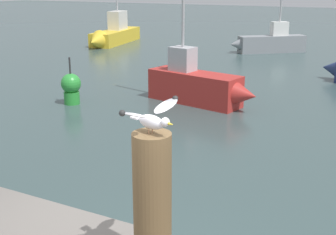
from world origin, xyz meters
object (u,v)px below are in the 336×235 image
(seagull, at_px, (152,118))
(boat_grey, at_px, (268,42))
(mooring_post, at_px, (152,203))
(boat_yellow, at_px, (113,35))
(boat_red, at_px, (200,85))
(channel_buoy, at_px, (71,87))

(seagull, distance_m, boat_grey, 19.70)
(mooring_post, xyz_separation_m, boat_yellow, (-12.80, 18.12, -1.26))
(boat_grey, relative_size, boat_yellow, 0.81)
(seagull, xyz_separation_m, boat_red, (-3.43, 8.76, -1.89))
(seagull, bearing_deg, boat_yellow, 125.25)
(seagull, xyz_separation_m, channel_buoy, (-6.65, 7.07, -1.95))
(mooring_post, relative_size, channel_buoy, 0.82)
(channel_buoy, bearing_deg, boat_yellow, 119.13)
(seagull, bearing_deg, boat_red, 111.39)
(boat_grey, xyz_separation_m, channel_buoy, (-2.28, -12.04, -0.02))
(boat_yellow, distance_m, channel_buoy, 12.65)
(boat_red, bearing_deg, channel_buoy, -152.39)
(mooring_post, height_order, channel_buoy, mooring_post)
(boat_yellow, height_order, boat_red, boat_red)
(boat_yellow, xyz_separation_m, boat_red, (9.38, -9.36, 0.03))
(boat_grey, height_order, channel_buoy, boat_grey)
(boat_grey, distance_m, boat_yellow, 8.50)
(boat_grey, xyz_separation_m, boat_red, (0.94, -10.36, 0.04))
(boat_yellow, bearing_deg, boat_grey, 6.71)
(seagull, xyz_separation_m, boat_yellow, (-12.81, 18.12, -1.92))
(seagull, relative_size, boat_yellow, 0.10)
(mooring_post, relative_size, boat_red, 0.22)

